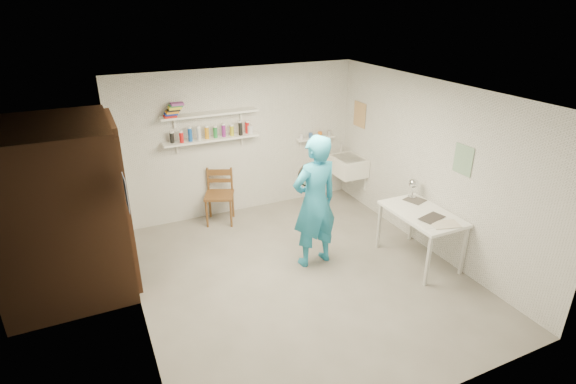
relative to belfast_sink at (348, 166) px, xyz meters
name	(u,v)px	position (x,y,z in m)	size (l,w,h in m)	color
floor	(301,276)	(-1.75, -1.70, -0.71)	(4.00, 4.50, 0.02)	slate
ceiling	(303,93)	(-1.75, -1.70, 1.71)	(4.00, 4.50, 0.02)	silver
wall_back	(240,142)	(-1.75, 0.56, 0.50)	(4.00, 0.02, 2.40)	silver
wall_front	(429,296)	(-1.75, -3.96, 0.50)	(4.00, 0.02, 2.40)	silver
wall_left	(129,226)	(-3.76, -1.70, 0.50)	(0.02, 4.50, 2.40)	silver
wall_right	(431,168)	(0.26, -1.70, 0.50)	(0.02, 4.50, 2.40)	silver
doorway_recess	(122,204)	(-3.74, -0.65, 0.30)	(0.02, 0.90, 2.00)	black
corridor_box	(59,211)	(-4.45, -0.65, 0.35)	(1.40, 1.50, 2.10)	brown
door_lintel	(111,122)	(-3.72, -0.65, 1.35)	(0.06, 1.05, 0.10)	brown
door_jamb_near	(129,220)	(-3.72, -1.15, 0.30)	(0.06, 0.10, 2.00)	brown
door_jamb_far	(120,189)	(-3.72, -0.15, 0.30)	(0.06, 0.10, 2.00)	brown
shelf_lower	(212,139)	(-2.25, 0.43, 0.65)	(1.50, 0.22, 0.03)	white
shelf_upper	(210,114)	(-2.25, 0.43, 1.05)	(1.50, 0.22, 0.03)	white
ledge_shelf	(315,138)	(-0.40, 0.47, 0.42)	(0.70, 0.14, 0.03)	white
poster_left	(126,193)	(-3.74, -1.65, 0.85)	(0.01, 0.28, 0.36)	#334C7F
poster_right_a	(360,115)	(0.24, 0.10, 0.85)	(0.01, 0.34, 0.42)	#995933
poster_right_b	(463,160)	(0.24, -2.25, 0.80)	(0.01, 0.30, 0.38)	#3F724C
belfast_sink	(348,166)	(0.00, 0.00, 0.00)	(0.48, 0.60, 0.30)	white
man	(315,202)	(-1.44, -1.46, 0.21)	(0.67, 0.44, 1.83)	teal
wall_clock	(309,175)	(-1.42, -1.24, 0.52)	(0.33, 0.33, 0.04)	#D2B68F
wooden_chair	(219,195)	(-2.24, 0.24, -0.23)	(0.44, 0.42, 0.95)	brown
work_table	(419,237)	(-0.11, -2.03, -0.33)	(0.67, 1.11, 0.74)	white
desk_lamp	(414,183)	(0.07, -1.59, 0.26)	(0.14, 0.14, 0.14)	silver
spray_cans	(211,133)	(-2.25, 0.43, 0.75)	(1.32, 0.06, 0.17)	black
book_stack	(173,110)	(-2.79, 0.43, 1.16)	(0.30, 0.14, 0.20)	red
ledge_pots	(315,135)	(-0.40, 0.47, 0.48)	(0.48, 0.07, 0.09)	silver
papers	(423,212)	(-0.11, -2.03, 0.05)	(0.30, 0.22, 0.02)	silver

